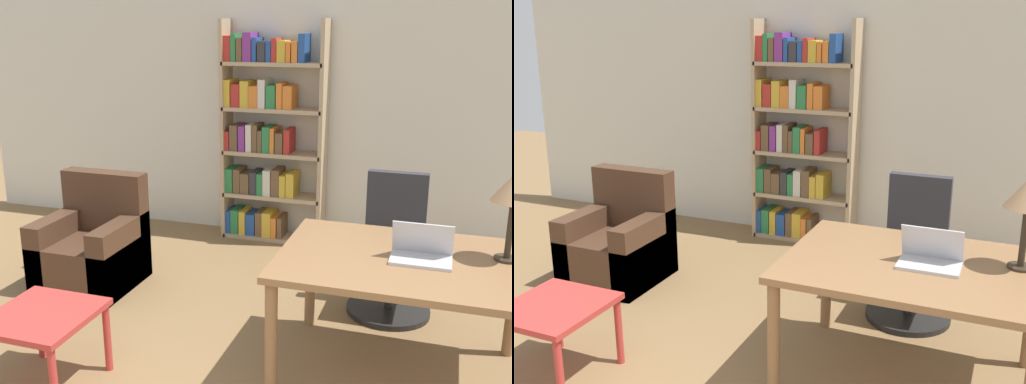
# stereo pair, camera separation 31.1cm
# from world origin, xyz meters

# --- Properties ---
(wall_back) EXTENTS (8.00, 0.06, 2.70)m
(wall_back) POSITION_xyz_m (0.00, 4.53, 1.35)
(wall_back) COLOR silver
(wall_back) RESTS_ON ground_plane
(desk) EXTENTS (1.41, 1.04, 0.75)m
(desk) POSITION_xyz_m (0.72, 2.27, 0.66)
(desk) COLOR olive
(desk) RESTS_ON ground_plane
(laptop) EXTENTS (0.33, 0.22, 0.22)m
(laptop) POSITION_xyz_m (0.81, 2.27, 0.80)
(laptop) COLOR #B2B2B7
(laptop) RESTS_ON desk
(office_chair) EXTENTS (0.60, 0.60, 1.01)m
(office_chair) POSITION_xyz_m (0.58, 3.15, 0.42)
(office_chair) COLOR black
(office_chair) RESTS_ON ground_plane
(side_table_blue) EXTENTS (0.55, 0.58, 0.46)m
(side_table_blue) POSITION_xyz_m (-1.18, 1.53, 0.39)
(side_table_blue) COLOR #B2332D
(side_table_blue) RESTS_ON ground_plane
(armchair) EXTENTS (0.71, 0.70, 0.88)m
(armchair) POSITION_xyz_m (-1.74, 2.86, 0.29)
(armchair) COLOR #472D1E
(armchair) RESTS_ON ground_plane
(bookshelf) EXTENTS (0.98, 0.28, 2.08)m
(bookshelf) POSITION_xyz_m (-0.76, 4.34, 0.98)
(bookshelf) COLOR tan
(bookshelf) RESTS_ON ground_plane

